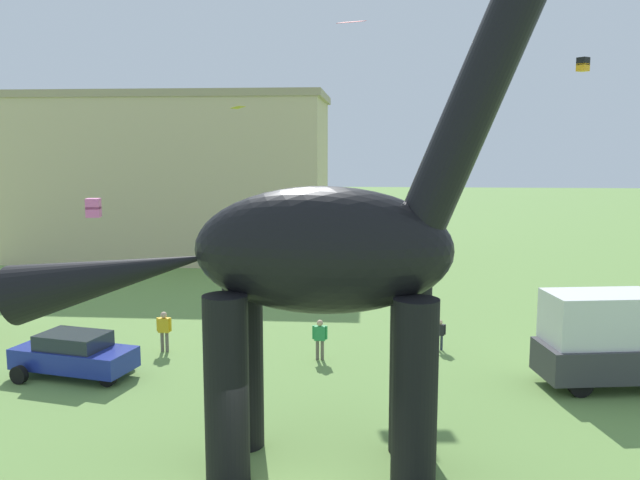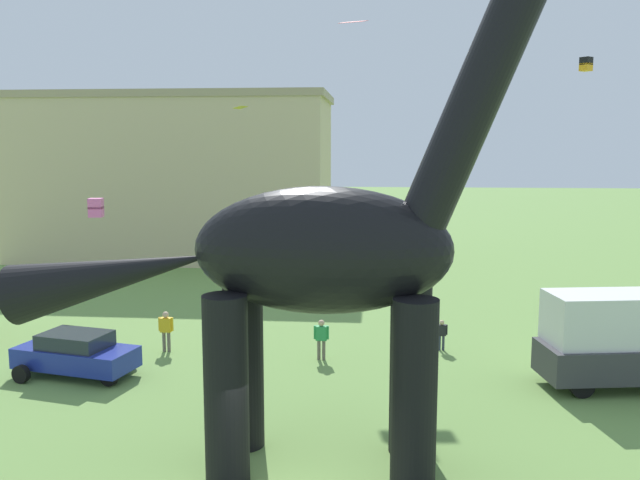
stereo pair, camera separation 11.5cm
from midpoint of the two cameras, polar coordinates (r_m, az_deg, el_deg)
The scene contains 11 objects.
dinosaur_sculpture at distance 16.03m, azimuth 0.18°, elevation -0.88°, with size 14.62×3.10×15.28m.
parked_sedan_left at distance 25.14m, azimuth -20.10°, elevation -9.12°, with size 4.49×2.65×1.55m.
parked_box_truck at distance 24.49m, azimuth 24.71°, elevation -7.78°, with size 5.86×2.95×3.20m.
person_far_spectator at distance 26.90m, azimuth 10.53°, elevation -7.78°, with size 0.46×0.20×1.23m.
person_near_flyer at distance 25.29m, azimuth 0.25°, elevation -8.21°, with size 0.58×0.25×1.55m.
person_vendor_side at distance 26.94m, azimuth -12.96°, elevation -7.32°, with size 0.60×0.27×1.61m.
kite_trailing at distance 30.16m, azimuth -18.58°, elevation 2.65°, with size 0.66×0.66×0.81m.
kite_high_right at distance 35.01m, azimuth -6.75°, elevation 11.23°, with size 0.74×0.85×0.13m.
kite_mid_left at distance 34.18m, azimuth 21.96°, elevation 13.83°, with size 0.63×0.63×0.63m.
kite_near_low at distance 24.36m, azimuth 2.99°, elevation 18.20°, with size 1.04×0.89×0.15m.
background_building_block at distance 49.56m, azimuth -12.23°, elevation 5.36°, with size 22.42×9.69×11.71m.
Camera 2 is at (2.16, -13.50, 8.00)m, focal length 37.28 mm.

